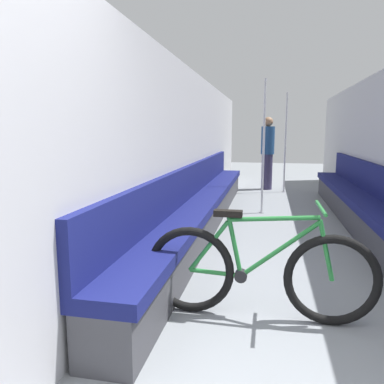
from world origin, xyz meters
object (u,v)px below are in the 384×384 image
at_px(bicycle, 258,272).
at_px(grab_pole_near, 285,145).
at_px(bench_seat_row_left, 203,206).
at_px(passenger_standing, 267,152).
at_px(bench_seat_row_right, 369,213).
at_px(grab_pole_far, 263,149).

relative_size(bicycle, grab_pole_near, 0.76).
bearing_deg(bench_seat_row_left, passenger_standing, 77.31).
xyz_separation_m(bicycle, grab_pole_near, (0.38, 5.83, 0.70)).
relative_size(bench_seat_row_right, grab_pole_near, 3.13).
bearing_deg(passenger_standing, bench_seat_row_right, 146.62).
xyz_separation_m(grab_pole_near, grab_pole_far, (-0.43, -2.27, 0.00)).
bearing_deg(bicycle, grab_pole_far, 94.76).
distance_m(bench_seat_row_right, grab_pole_near, 3.56).
xyz_separation_m(bench_seat_row_left, bicycle, (0.83, -2.47, 0.04)).
height_order(bicycle, grab_pole_far, grab_pole_far).
distance_m(bench_seat_row_left, bicycle, 2.61).
distance_m(bench_seat_row_right, passenger_standing, 3.97).
relative_size(bench_seat_row_left, bicycle, 4.10).
xyz_separation_m(bench_seat_row_right, grab_pole_near, (-0.94, 3.36, 0.74)).
xyz_separation_m(bench_seat_row_right, bicycle, (-1.33, -2.47, 0.04)).
height_order(bicycle, grab_pole_near, grab_pole_near).
distance_m(bench_seat_row_left, grab_pole_near, 3.64).
bearing_deg(grab_pole_near, bench_seat_row_left, -109.84).
distance_m(grab_pole_near, passenger_standing, 0.55).
bearing_deg(grab_pole_far, bench_seat_row_left, -125.73).
height_order(grab_pole_near, grab_pole_far, same).
bearing_deg(bench_seat_row_left, grab_pole_far, 54.27).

